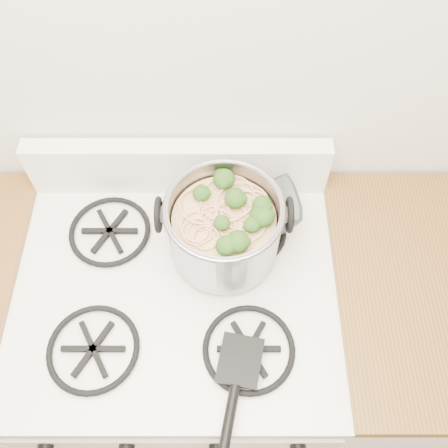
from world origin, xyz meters
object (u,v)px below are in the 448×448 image
(stock_pot, at_px, (224,228))
(glass_bowl, at_px, (245,208))
(gas_range, at_px, (187,350))
(spatula, at_px, (240,359))

(stock_pot, bearing_deg, glass_bowl, 62.57)
(stock_pot, bearing_deg, gas_range, -138.03)
(glass_bowl, bearing_deg, gas_range, -129.24)
(stock_pot, relative_size, spatula, 0.96)
(spatula, bearing_deg, stock_pot, 108.30)
(gas_range, xyz_separation_m, glass_bowl, (0.17, 0.21, 0.50))
(gas_range, relative_size, spatula, 2.98)
(stock_pot, bearing_deg, spatula, -83.02)
(gas_range, height_order, stock_pot, stock_pot)
(stock_pot, relative_size, glass_bowl, 2.94)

